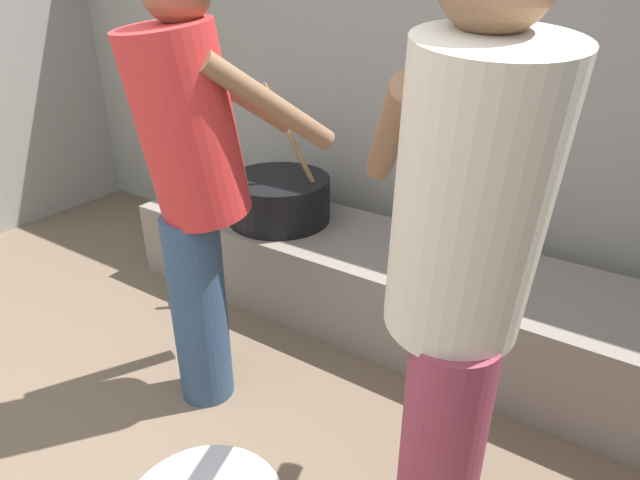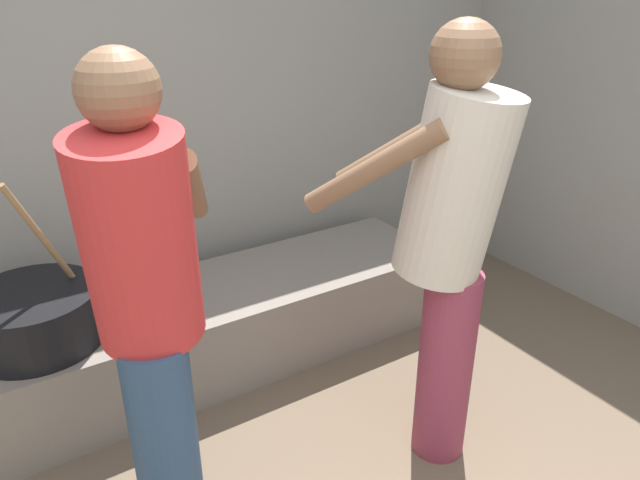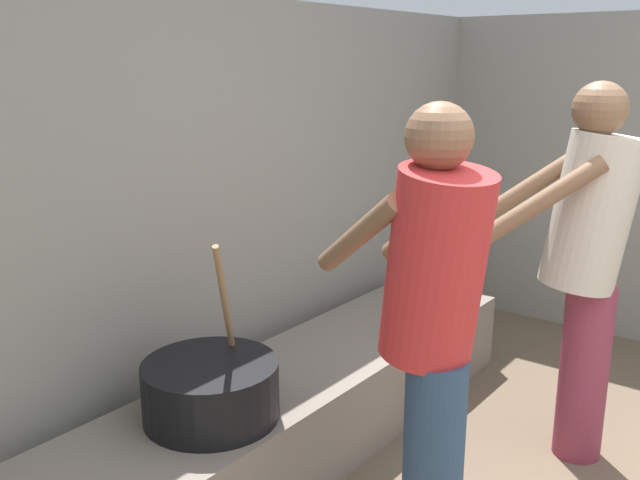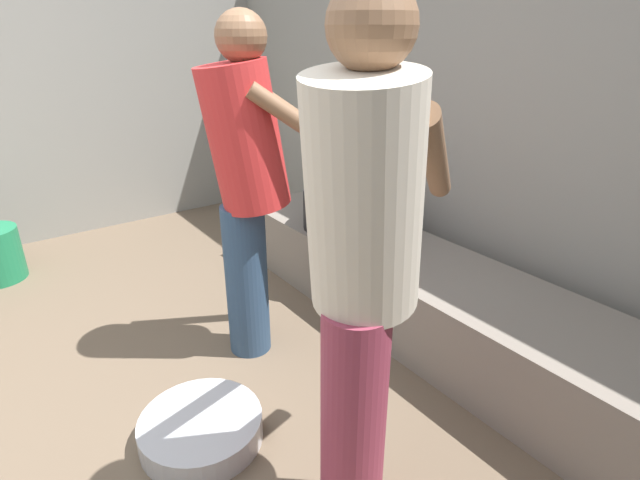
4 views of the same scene
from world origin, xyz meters
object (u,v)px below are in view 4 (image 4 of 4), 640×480
object	(u,v)px
cook_in_cream_shirt	(362,259)
cook_in_red_shirt	(248,176)
cooking_pot_main	(346,209)
metal_mixing_bowl	(201,429)

from	to	relation	value
cook_in_cream_shirt	cook_in_red_shirt	size ratio (longest dim) A/B	1.03
cooking_pot_main	cook_in_red_shirt	bearing A→B (deg)	-71.82
cook_in_cream_shirt	cook_in_red_shirt	xyz separation A→B (m)	(-0.97, 0.18, -0.02)
metal_mixing_bowl	cook_in_cream_shirt	bearing A→B (deg)	28.63
cook_in_red_shirt	metal_mixing_bowl	world-z (taller)	cook_in_red_shirt
cooking_pot_main	cook_in_red_shirt	world-z (taller)	cook_in_red_shirt
cooking_pot_main	metal_mixing_bowl	size ratio (longest dim) A/B	1.42
cooking_pot_main	cook_in_cream_shirt	world-z (taller)	cook_in_cream_shirt
cook_in_cream_shirt	cook_in_red_shirt	world-z (taller)	cook_in_cream_shirt
cook_in_red_shirt	metal_mixing_bowl	distance (m)	1.04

